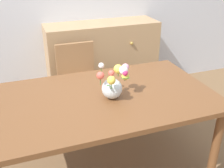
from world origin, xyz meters
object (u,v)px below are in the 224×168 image
at_px(dining_table, 103,104).
at_px(chair_far, 78,79).
at_px(flower_vase, 114,84).
at_px(dresser, 103,61).

height_order(dining_table, chair_far, chair_far).
xyz_separation_m(chair_far, flower_vase, (0.08, -0.91, 0.35)).
bearing_deg(dining_table, flower_vase, -34.53).
height_order(dresser, flower_vase, flower_vase).
height_order(chair_far, dresser, dresser).
distance_m(dining_table, chair_far, 0.88).
distance_m(dining_table, flower_vase, 0.22).
bearing_deg(chair_far, dining_table, 90.71).
relative_size(chair_far, dresser, 0.64).
bearing_deg(flower_vase, dresser, 75.74).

